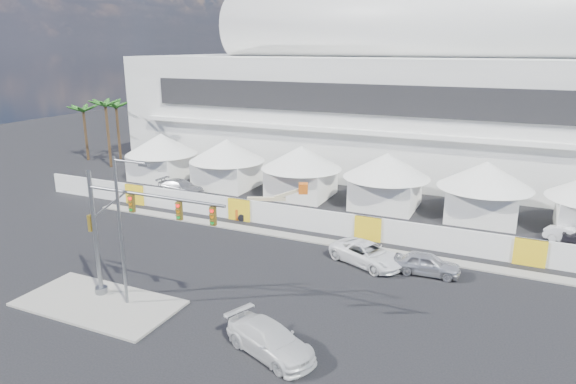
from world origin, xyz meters
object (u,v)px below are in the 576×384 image
at_px(pickup_curb, 367,254).
at_px(traffic_mast, 119,232).
at_px(sedan_silver, 427,264).
at_px(streetlight_median, 123,222).
at_px(pickup_near, 270,340).
at_px(lot_car_a, 573,236).
at_px(boom_lift, 261,210).
at_px(lot_car_c, 181,187).

distance_m(pickup_curb, traffic_mast, 17.26).
bearing_deg(sedan_silver, streetlight_median, 124.73).
distance_m(sedan_silver, pickup_near, 14.26).
bearing_deg(lot_car_a, boom_lift, 123.22).
xyz_separation_m(pickup_curb, pickup_near, (-1.36, -13.04, -0.00)).
distance_m(pickup_near, streetlight_median, 11.11).
xyz_separation_m(lot_car_c, traffic_mast, (11.14, -21.16, 3.76)).
xyz_separation_m(pickup_near, lot_car_a, (15.20, 23.64, -0.11)).
height_order(traffic_mast, streetlight_median, streetlight_median).
relative_size(pickup_curb, pickup_near, 1.05).
distance_m(lot_car_a, lot_car_c, 37.08).
height_order(pickup_near, streetlight_median, streetlight_median).
height_order(sedan_silver, pickup_near, pickup_near).
bearing_deg(pickup_curb, traffic_mast, 157.94).
height_order(pickup_curb, traffic_mast, traffic_mast).
distance_m(pickup_near, boom_lift, 21.44).
bearing_deg(sedan_silver, pickup_near, 153.86).
bearing_deg(streetlight_median, sedan_silver, 37.75).
height_order(pickup_curb, streetlight_median, streetlight_median).
bearing_deg(pickup_near, boom_lift, 51.07).
relative_size(lot_car_a, streetlight_median, 0.45).
distance_m(lot_car_a, traffic_mast, 34.43).
bearing_deg(pickup_near, streetlight_median, 106.58).
bearing_deg(streetlight_median, pickup_near, -5.63).
height_order(sedan_silver, streetlight_median, streetlight_median).
relative_size(pickup_near, lot_car_c, 1.00).
distance_m(lot_car_c, boom_lift, 12.09).
bearing_deg(lot_car_a, lot_car_c, 114.25).
relative_size(lot_car_c, streetlight_median, 0.59).
height_order(sedan_silver, traffic_mast, traffic_mast).
bearing_deg(boom_lift, sedan_silver, -42.76).
distance_m(streetlight_median, boom_lift, 18.35).
xyz_separation_m(pickup_near, streetlight_median, (-10.06, 0.99, 4.62)).
distance_m(pickup_near, lot_car_c, 31.35).
bearing_deg(lot_car_a, sedan_silver, 160.07).
xyz_separation_m(pickup_near, traffic_mast, (-10.72, 1.30, 3.76)).
height_order(pickup_near, traffic_mast, traffic_mast).
relative_size(sedan_silver, pickup_curb, 0.79).
bearing_deg(boom_lift, traffic_mast, -114.46).
bearing_deg(traffic_mast, lot_car_c, 117.76).
bearing_deg(sedan_silver, traffic_mast, 122.87).
height_order(sedan_silver, boom_lift, boom_lift).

